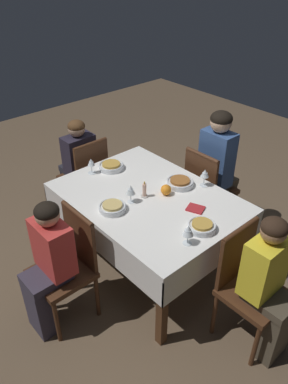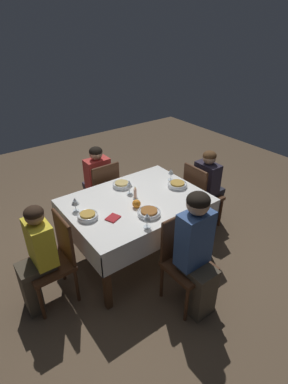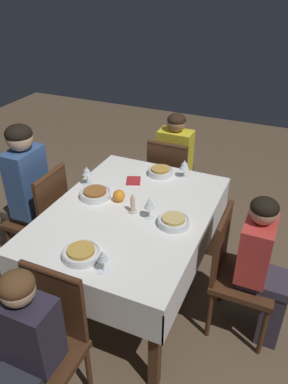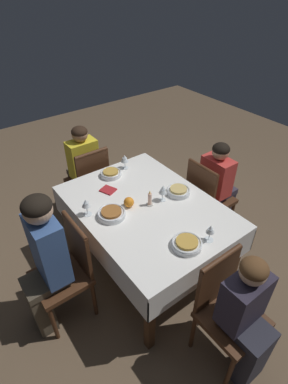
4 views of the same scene
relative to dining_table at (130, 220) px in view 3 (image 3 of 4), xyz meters
name	(u,v)px [view 3 (image 3 of 4)]	position (x,y,z in m)	size (l,w,h in m)	color
ground_plane	(132,288)	(0.00, 0.00, -0.65)	(8.00, 8.00, 0.00)	brown
dining_table	(130,220)	(0.00, 0.00, 0.00)	(1.43, 1.05, 0.73)	white
chair_north	(43,215)	(-0.01, 0.75, -0.16)	(0.39, 0.40, 0.88)	#472816
chair_west	(46,341)	(-0.94, 0.04, -0.16)	(0.40, 0.39, 0.88)	#472816
chair_east	(170,178)	(0.94, 0.05, -0.16)	(0.40, 0.39, 0.88)	#472816
chair_south	(236,269)	(-0.01, -0.75, -0.16)	(0.39, 0.40, 0.88)	#472816
person_adult_denim	(24,189)	(-0.01, 0.90, 0.04)	(0.30, 0.34, 1.21)	#4C4233
person_child_dark	(23,356)	(-1.10, 0.04, -0.08)	(0.33, 0.30, 1.03)	#282833
person_child_yellow	(177,162)	(1.10, 0.05, -0.06)	(0.33, 0.30, 1.07)	#4C4233
person_child_red	(263,266)	(-0.01, -0.91, -0.07)	(0.30, 0.33, 1.05)	#383342
bowl_north	(95,193)	(0.06, 0.30, 0.11)	(0.22, 0.22, 0.06)	silver
wine_glass_north	(87,171)	(0.19, 0.45, 0.19)	(0.07, 0.07, 0.15)	white
bowl_west	(81,253)	(-0.54, 0.05, 0.11)	(0.22, 0.22, 0.06)	silver
wine_glass_west	(103,257)	(-0.59, -0.12, 0.18)	(0.07, 0.07, 0.14)	white
bowl_east	(161,171)	(0.56, 0.00, 0.11)	(0.20, 0.20, 0.06)	silver
wine_glass_east	(184,165)	(0.59, -0.18, 0.19)	(0.08, 0.08, 0.15)	white
bowl_south	(173,221)	(-0.04, -0.33, 0.11)	(0.21, 0.21, 0.06)	silver
wine_glass_south	(149,204)	(-0.03, -0.15, 0.19)	(0.07, 0.07, 0.15)	white
candle_centerpiece	(133,206)	(-0.01, -0.03, 0.14)	(0.06, 0.06, 0.14)	beige
orange_fruit	(119,196)	(0.08, 0.12, 0.13)	(0.09, 0.09, 0.09)	orange
napkin_red_folded	(134,181)	(0.37, 0.15, 0.09)	(0.16, 0.14, 0.01)	#AD2328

